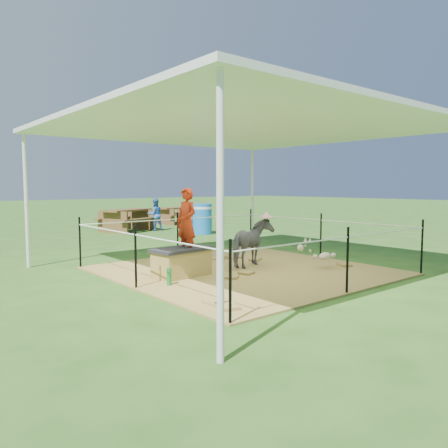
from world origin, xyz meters
TOP-DOWN VIEW (x-y plane):
  - ground at (0.00, 0.00)m, footprint 90.00×90.00m
  - hay_patch at (0.00, 0.00)m, footprint 4.60×4.60m
  - canopy_tent at (0.00, 0.00)m, footprint 6.30×6.30m
  - rope_fence at (0.00, -0.00)m, footprint 4.54×4.54m
  - straw_bale at (-1.21, 0.27)m, footprint 1.05×0.62m
  - dark_cloth at (-1.21, 0.27)m, footprint 1.12×0.69m
  - woman at (-1.11, 0.27)m, footprint 0.34×0.47m
  - green_bottle at (-1.76, -0.18)m, footprint 0.09×0.09m
  - pony at (0.34, 0.15)m, footprint 1.20×0.86m
  - pink_hat at (0.34, 0.15)m, footprint 0.29×0.29m
  - foal at (1.30, -0.85)m, footprint 1.03×0.72m
  - trash_barrel at (3.21, 5.64)m, footprint 0.80×0.80m
  - picnic_table_near at (1.67, 8.02)m, footprint 2.23×1.94m
  - picnic_table_far at (4.70, 9.55)m, footprint 1.87×1.51m
  - distant_person at (2.56, 7.60)m, footprint 0.61×0.50m

SIDE VIEW (x-z plane):
  - ground at x=0.00m, z-range 0.00..0.00m
  - hay_patch at x=0.00m, z-range 0.00..0.03m
  - green_bottle at x=-1.76m, z-range 0.03..0.31m
  - straw_bale at x=-1.21m, z-range 0.03..0.47m
  - foal at x=1.30m, z-range 0.03..0.55m
  - picnic_table_far at x=4.70m, z-range 0.00..0.69m
  - picnic_table_near at x=1.67m, z-range 0.00..0.78m
  - pony at x=0.34m, z-range 0.03..0.95m
  - dark_cloth at x=-1.21m, z-range 0.47..0.53m
  - trash_barrel at x=3.21m, z-range 0.00..1.00m
  - distant_person at x=2.56m, z-range 0.00..1.15m
  - rope_fence at x=0.00m, z-range 0.14..1.14m
  - pink_hat at x=0.34m, z-range 0.95..1.09m
  - woman at x=-1.11m, z-range 0.47..1.66m
  - canopy_tent at x=0.00m, z-range 1.24..4.14m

